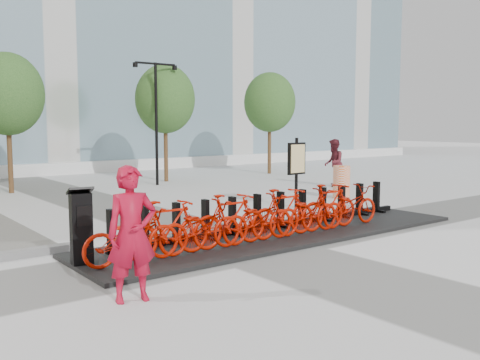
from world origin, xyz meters
TOP-DOWN VIEW (x-y plane):
  - ground at (0.00, 0.00)m, footprint 120.00×120.00m
  - tree_1 at (-1.50, 12.00)m, footprint 2.60×2.60m
  - tree_2 at (5.00, 12.00)m, footprint 2.60×2.60m
  - tree_3 at (11.00, 12.00)m, footprint 2.60×2.60m
  - streetlamp at (4.00, 11.00)m, footprint 2.00×0.20m
  - dock_pad at (1.30, 0.30)m, footprint 9.60×2.40m
  - dock_rail_posts at (1.36, 0.77)m, footprint 8.02×0.50m
  - bike_0 at (-2.60, -0.05)m, footprint 1.85×0.64m
  - bike_1 at (-1.88, -0.05)m, footprint 1.79×0.51m
  - bike_2 at (-1.16, -0.05)m, footprint 1.85×0.64m
  - bike_3 at (-0.44, -0.05)m, footprint 1.79×0.51m
  - bike_4 at (0.28, -0.05)m, footprint 1.85×0.64m
  - bike_5 at (1.00, -0.05)m, footprint 1.79×0.51m
  - bike_6 at (1.72, -0.05)m, footprint 1.85×0.64m
  - bike_7 at (2.44, -0.05)m, footprint 1.79×0.51m
  - bike_8 at (3.16, -0.05)m, footprint 1.85×0.64m
  - kiosk at (-3.31, 0.48)m, footprint 0.48×0.42m
  - worker_red at (-3.39, -1.66)m, footprint 0.80×0.61m
  - pedestrian at (9.33, 6.12)m, footprint 1.18×1.16m
  - construction_barrel at (7.03, 3.65)m, footprint 0.62×0.62m
  - map_sign at (4.42, 3.13)m, footprint 0.70×0.16m

SIDE VIEW (x-z plane):
  - ground at x=0.00m, z-range 0.00..0.00m
  - dock_pad at x=1.30m, z-range 0.00..0.08m
  - dock_rail_posts at x=1.36m, z-range 0.08..0.93m
  - construction_barrel at x=7.03m, z-range 0.00..1.11m
  - bike_0 at x=-2.60m, z-range 0.08..1.05m
  - bike_2 at x=-1.16m, z-range 0.08..1.05m
  - bike_4 at x=0.28m, z-range 0.08..1.05m
  - bike_6 at x=1.72m, z-range 0.08..1.05m
  - bike_8 at x=3.16m, z-range 0.08..1.05m
  - bike_1 at x=-1.88m, z-range 0.08..1.16m
  - bike_3 at x=-0.44m, z-range 0.08..1.16m
  - bike_5 at x=1.00m, z-range 0.08..1.16m
  - bike_7 at x=2.44m, z-range 0.08..1.16m
  - kiosk at x=-3.31m, z-range 0.05..1.43m
  - pedestrian at x=9.33m, z-range 0.00..1.92m
  - worker_red at x=-3.39m, z-range 0.00..1.96m
  - map_sign at x=4.42m, z-range 0.34..2.46m
  - streetlamp at x=4.00m, z-range 0.63..5.63m
  - tree_1 at x=-1.50m, z-range 1.04..6.14m
  - tree_2 at x=5.00m, z-range 1.04..6.14m
  - tree_3 at x=11.00m, z-range 1.04..6.14m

